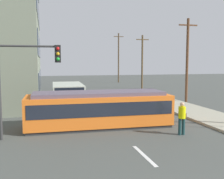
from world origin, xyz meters
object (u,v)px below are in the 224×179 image
at_px(streetcar_tram, 99,108).
at_px(utility_pole_mid, 187,59).
at_px(pedestrian_crossing, 182,116).
at_px(traffic_light_mast, 26,71).
at_px(utility_pole_distant, 119,57).
at_px(city_bus, 68,93).
at_px(utility_pole_far, 142,61).

xyz_separation_m(streetcar_tram, utility_pole_mid, (9.70, 7.31, 2.93)).
relative_size(streetcar_tram, utility_pole_mid, 1.08).
bearing_deg(pedestrian_crossing, traffic_light_mast, 170.23).
height_order(pedestrian_crossing, utility_pole_mid, utility_pole_mid).
bearing_deg(utility_pole_distant, utility_pole_mid, -90.90).
relative_size(city_bus, traffic_light_mast, 1.21).
relative_size(streetcar_tram, pedestrian_crossing, 4.88).
distance_m(streetcar_tram, traffic_light_mast, 4.67).
bearing_deg(traffic_light_mast, pedestrian_crossing, -9.77).
xyz_separation_m(streetcar_tram, city_bus, (-1.04, 8.45, -0.00)).
height_order(city_bus, traffic_light_mast, traffic_light_mast).
height_order(city_bus, utility_pole_far, utility_pole_far).
distance_m(utility_pole_mid, utility_pole_far, 12.73).
bearing_deg(utility_pole_mid, pedestrian_crossing, -120.74).
bearing_deg(traffic_light_mast, city_bus, 74.29).
height_order(traffic_light_mast, utility_pole_mid, utility_pole_mid).
relative_size(pedestrian_crossing, utility_pole_far, 0.23).
relative_size(streetcar_tram, city_bus, 1.46).
height_order(traffic_light_mast, utility_pole_far, utility_pole_far).
distance_m(utility_pole_mid, utility_pole_distant, 24.53).
bearing_deg(pedestrian_crossing, utility_pole_mid, 59.26).
bearing_deg(utility_pole_mid, utility_pole_far, 87.96).
bearing_deg(streetcar_tram, traffic_light_mast, -158.90).
height_order(streetcar_tram, city_bus, streetcar_tram).
distance_m(pedestrian_crossing, utility_pole_far, 23.88).
height_order(streetcar_tram, pedestrian_crossing, streetcar_tram).
distance_m(streetcar_tram, utility_pole_mid, 12.50).
distance_m(city_bus, pedestrian_crossing, 12.19).
xyz_separation_m(city_bus, traffic_light_mast, (-2.79, -9.93, 2.22)).
bearing_deg(utility_pole_far, city_bus, -134.02).
bearing_deg(streetcar_tram, city_bus, 96.99).
bearing_deg(traffic_light_mast, streetcar_tram, 21.10).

